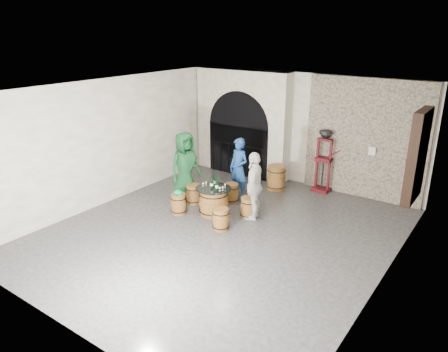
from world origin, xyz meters
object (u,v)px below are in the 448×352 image
Objects in this scene: barrel_table at (214,201)px; wine_bottle_center at (217,185)px; corking_press at (324,157)px; person_green at (185,166)px; barrel_stool_left at (193,194)px; wine_bottle_left at (212,183)px; barrel_stool_near_left at (179,204)px; side_barrel at (276,178)px; wine_bottle_right at (215,181)px; barrel_stool_near_right at (221,219)px; person_blue at (239,168)px; barrel_stool_far at (231,193)px; barrel_stool_right at (248,208)px; person_white at (254,186)px.

wine_bottle_center reaches higher than barrel_table.
barrel_table is 3.44m from corking_press.
person_green reaches higher than corking_press.
wine_bottle_left is (0.81, -0.27, 0.56)m from barrel_stool_left.
side_barrel reaches higher than barrel_stool_near_left.
barrel_table is 0.48m from wine_bottle_left.
wine_bottle_right is at bearing 96.99° from wine_bottle_left.
side_barrel is at bearing 58.58° from barrel_stool_left.
person_blue is (-0.74, 1.84, 0.57)m from barrel_stool_near_right.
wine_bottle_left is 0.19× the size of corking_press.
barrel_stool_far is 0.69m from person_blue.
wine_bottle_center is at bearing -11.29° from wine_bottle_left.
wine_bottle_right is at bearing 132.33° from wine_bottle_center.
barrel_stool_far is at bearing -126.60° from corking_press.
barrel_stool_right is 2.06m from side_barrel.
barrel_stool_near_left is 1.00m from wine_bottle_left.
barrel_stool_left is 0.75m from person_green.
side_barrel is (1.63, 2.03, -0.57)m from person_green.
corking_press is (0.93, 3.58, 0.76)m from barrel_stool_near_right.
person_green is 5.69× the size of wine_bottle_left.
wine_bottle_left is at bearing -95.49° from person_green.
person_green reaches higher than barrel_stool_right.
side_barrel is 0.40× the size of corking_press.
barrel_stool_near_right is 2.14m from person_green.
person_green reaches higher than barrel_table.
barrel_stool_near_right is at bearing -46.86° from wine_bottle_right.
person_blue is 0.99× the size of person_white.
wine_bottle_right reaches higher than barrel_stool_near_right.
person_green reaches higher than barrel_stool_left.
wine_bottle_left is at bearing -121.52° from barrel_table.
barrel_stool_left and barrel_stool_right have the same top height.
wine_bottle_center reaches higher than side_barrel.
barrel_stool_left is 0.28× the size of person_green.
barrel_stool_near_right is 2.95m from side_barrel.
barrel_stool_far is at bearing -71.61° from person_blue.
person_blue is at bearing 54.06° from barrel_stool_left.
corking_press reaches higher than person_blue.
barrel_table is at bearing 33.20° from barrel_stool_near_left.
barrel_table is 0.87m from barrel_stool_left.
person_green is at bearing 163.14° from wine_bottle_center.
person_green is 2.66m from side_barrel.
wine_bottle_right is (0.05, -1.11, -0.01)m from person_blue.
person_white is at bearing 23.55° from wine_bottle_left.
barrel_stool_near_left is (-0.66, -1.34, 0.00)m from barrel_stool_far.
barrel_stool_left is at bearing -111.89° from person_blue.
side_barrel is at bearing 78.61° from wine_bottle_left.
side_barrel is (1.19, 2.83, 0.10)m from barrel_stool_near_left.
person_green is 5.69× the size of wine_bottle_right.
side_barrel is (0.52, 1.49, 0.10)m from barrel_stool_far.
wine_bottle_center is at bearing -94.64° from person_green.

